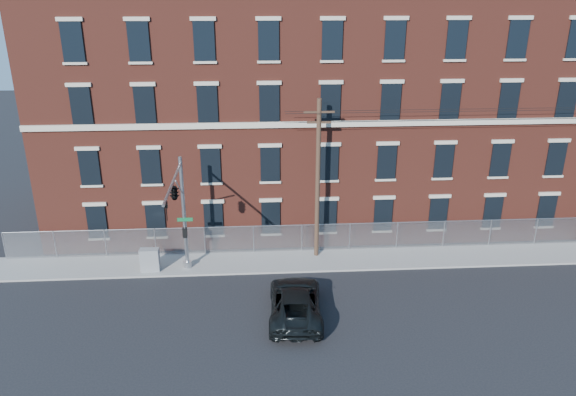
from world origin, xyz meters
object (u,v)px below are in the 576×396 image
(traffic_signal_mast, at_px, (177,200))
(utility_cabinet, at_px, (150,260))
(utility_pole_near, at_px, (318,177))
(pickup_truck, at_px, (295,302))

(traffic_signal_mast, distance_m, utility_cabinet, 5.45)
(traffic_signal_mast, xyz_separation_m, utility_pole_near, (8.00, 3.42, -0.05))
(pickup_truck, bearing_deg, utility_cabinet, -28.89)
(traffic_signal_mast, relative_size, utility_pole_near, 0.70)
(utility_pole_near, distance_m, pickup_truck, 8.24)
(utility_cabinet, bearing_deg, traffic_signal_mast, -42.77)
(utility_pole_near, height_order, pickup_truck, utility_pole_near)
(utility_pole_near, bearing_deg, traffic_signal_mast, -156.86)
(pickup_truck, distance_m, utility_cabinet, 9.84)
(pickup_truck, bearing_deg, utility_pole_near, -102.41)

